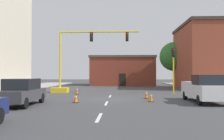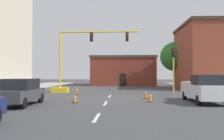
% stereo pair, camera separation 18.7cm
% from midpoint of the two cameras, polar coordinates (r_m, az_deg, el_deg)
% --- Properties ---
extents(ground_plane, '(160.00, 160.00, 0.00)m').
position_cam_midpoint_polar(ground_plane, '(19.77, -1.07, -6.92)').
color(ground_plane, '#424244').
extents(lane_stripe_seg_1, '(0.16, 2.40, 0.01)m').
position_cam_midpoint_polar(lane_stripe_seg_1, '(11.38, -3.61, -11.24)').
color(lane_stripe_seg_1, silver).
rests_on(lane_stripe_seg_1, ground_plane).
extents(lane_stripe_seg_2, '(0.16, 2.40, 0.01)m').
position_cam_midpoint_polar(lane_stripe_seg_2, '(16.80, -1.67, -7.95)').
color(lane_stripe_seg_2, silver).
rests_on(lane_stripe_seg_2, ground_plane).
extents(lane_stripe_seg_3, '(0.16, 2.40, 0.01)m').
position_cam_midpoint_polar(lane_stripe_seg_3, '(22.26, -0.69, -6.26)').
color(lane_stripe_seg_3, silver).
rests_on(lane_stripe_seg_3, ground_plane).
extents(building_brick_center, '(11.85, 9.64, 5.39)m').
position_cam_midpoint_polar(building_brick_center, '(45.87, 2.39, -0.23)').
color(building_brick_center, brown).
rests_on(building_brick_center, ground_plane).
extents(traffic_signal_gantry, '(9.69, 1.20, 6.83)m').
position_cam_midpoint_polar(traffic_signal_gantry, '(26.89, -9.89, -0.50)').
color(traffic_signal_gantry, yellow).
rests_on(traffic_signal_gantry, ground_plane).
extents(traffic_light_pole_right, '(0.32, 0.47, 4.80)m').
position_cam_midpoint_polar(traffic_light_pole_right, '(25.85, 14.28, 2.31)').
color(traffic_light_pole_right, yellow).
rests_on(traffic_light_pole_right, ground_plane).
extents(tree_right_far, '(4.71, 4.71, 7.31)m').
position_cam_midpoint_polar(tree_right_far, '(40.13, 14.48, 3.13)').
color(tree_right_far, brown).
rests_on(tree_right_far, ground_plane).
extents(pickup_truck_white, '(2.07, 5.42, 1.99)m').
position_cam_midpoint_polar(pickup_truck_white, '(18.51, 20.94, -4.22)').
color(pickup_truck_white, white).
rests_on(pickup_truck_white, ground_plane).
extents(sedan_dark_gray_near_left, '(1.93, 4.53, 1.74)m').
position_cam_midpoint_polar(sedan_dark_gray_near_left, '(16.63, -21.10, -4.88)').
color(sedan_dark_gray_near_left, '#3D3D42').
rests_on(sedan_dark_gray_near_left, ground_plane).
extents(traffic_cone_roadside_a, '(0.36, 0.36, 0.70)m').
position_cam_midpoint_polar(traffic_cone_roadside_a, '(17.85, 8.99, -6.44)').
color(traffic_cone_roadside_a, black).
rests_on(traffic_cone_roadside_a, ground_plane).
extents(traffic_cone_roadside_b, '(0.36, 0.36, 0.66)m').
position_cam_midpoint_polar(traffic_cone_roadside_b, '(17.31, -8.99, -6.67)').
color(traffic_cone_roadside_b, black).
rests_on(traffic_cone_roadside_b, ground_plane).
extents(traffic_cone_roadside_c, '(0.36, 0.36, 0.70)m').
position_cam_midpoint_polar(traffic_cone_roadside_c, '(20.16, 7.95, -5.82)').
color(traffic_cone_roadside_c, black).
rests_on(traffic_cone_roadside_c, ground_plane).
extents(traffic_cone_roadside_d, '(0.36, 0.36, 0.78)m').
position_cam_midpoint_polar(traffic_cone_roadside_d, '(24.69, -8.61, -4.85)').
color(traffic_cone_roadside_d, black).
rests_on(traffic_cone_roadside_d, ground_plane).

